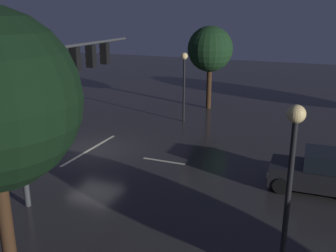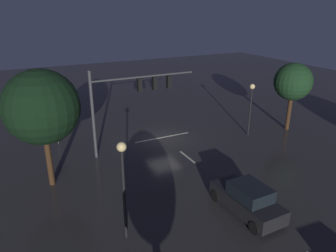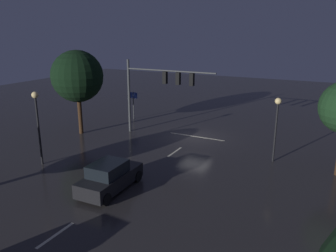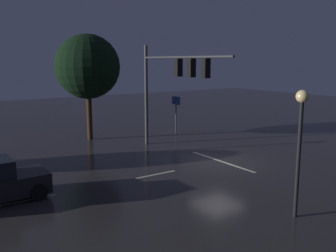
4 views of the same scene
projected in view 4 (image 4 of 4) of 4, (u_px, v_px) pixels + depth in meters
ground_plane at (218, 162)px, 20.03m from camera, size 80.00×80.00×0.00m
traffic_signal_assembly at (172, 77)px, 21.21m from camera, size 8.10×0.47×6.41m
lane_dash_far at (156, 174)px, 17.84m from camera, size 0.16×2.20×0.01m
lane_dash_mid at (28, 200)px, 14.55m from camera, size 0.16×2.20×0.01m
stop_bar at (221, 161)px, 20.16m from camera, size 5.00×0.16×0.01m
street_lamp_left_kerb at (300, 128)px, 12.45m from camera, size 0.44×0.44×4.49m
route_sign at (176, 106)px, 27.89m from camera, size 0.90×0.13×2.82m
tree_right_near at (88, 67)px, 24.98m from camera, size 4.40×4.40×7.25m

